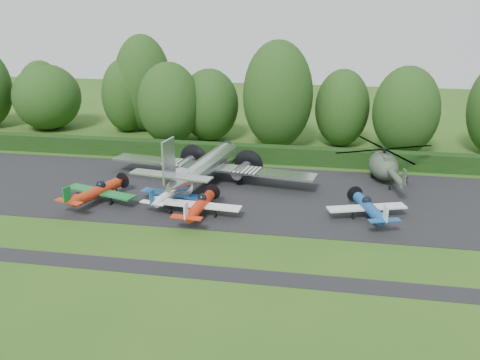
% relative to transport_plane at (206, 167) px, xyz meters
% --- Properties ---
extents(ground, '(160.00, 160.00, 0.00)m').
position_rel_transport_plane_xyz_m(ground, '(1.13, -11.88, -1.99)').
color(ground, '#255116').
rests_on(ground, ground).
extents(apron, '(70.00, 18.00, 0.01)m').
position_rel_transport_plane_xyz_m(apron, '(1.13, -1.88, -1.98)').
color(apron, black).
rests_on(apron, ground).
extents(taxiway_verge, '(70.00, 2.00, 0.00)m').
position_rel_transport_plane_xyz_m(taxiway_verge, '(1.13, -17.88, -1.98)').
color(taxiway_verge, black).
rests_on(taxiway_verge, ground).
extents(hedgerow, '(90.00, 1.60, 2.00)m').
position_rel_transport_plane_xyz_m(hedgerow, '(1.13, 9.12, -1.99)').
color(hedgerow, black).
rests_on(hedgerow, ground).
extents(transport_plane, '(22.23, 17.05, 7.12)m').
position_rel_transport_plane_xyz_m(transport_plane, '(0.00, 0.00, 0.00)').
color(transport_plane, silver).
rests_on(transport_plane, ground).
extents(light_plane_red, '(7.49, 7.87, 2.88)m').
position_rel_transport_plane_xyz_m(light_plane_red, '(-8.89, -6.77, -0.79)').
color(light_plane_red, '#AE2C10').
rests_on(light_plane_red, ground).
extents(light_plane_white, '(6.34, 6.67, 2.44)m').
position_rel_transport_plane_xyz_m(light_plane_white, '(-2.12, -5.64, -0.97)').
color(light_plane_white, white).
rests_on(light_plane_white, ground).
extents(light_plane_orange, '(7.07, 7.44, 2.72)m').
position_rel_transport_plane_xyz_m(light_plane_orange, '(1.43, -8.23, -0.85)').
color(light_plane_orange, red).
rests_on(light_plane_orange, ground).
extents(light_plane_blue, '(7.01, 7.37, 2.69)m').
position_rel_transport_plane_xyz_m(light_plane_blue, '(16.01, -6.17, -0.87)').
color(light_plane_blue, navy).
rests_on(light_plane_blue, ground).
extents(helicopter, '(11.05, 12.94, 3.56)m').
position_rel_transport_plane_xyz_m(helicopter, '(17.95, 4.68, -0.07)').
color(helicopter, '#303B2D').
rests_on(helicopter, ground).
extents(tree_0, '(6.76, 6.76, 10.36)m').
position_rel_transport_plane_xyz_m(tree_0, '(-16.63, 20.81, 3.18)').
color(tree_0, black).
rests_on(tree_0, ground).
extents(tree_1, '(8.09, 8.09, 10.67)m').
position_rel_transport_plane_xyz_m(tree_1, '(-8.54, 15.37, 3.34)').
color(tree_1, black).
rests_on(tree_1, ground).
extents(tree_2, '(6.69, 6.69, 9.88)m').
position_rel_transport_plane_xyz_m(tree_2, '(-29.19, 20.26, 2.94)').
color(tree_2, black).
rests_on(tree_2, ground).
extents(tree_4, '(7.73, 7.73, 9.58)m').
position_rel_transport_plane_xyz_m(tree_4, '(-3.82, 18.04, 2.79)').
color(tree_4, black).
rests_on(tree_4, ground).
extents(tree_5, '(7.99, 7.99, 10.78)m').
position_rel_transport_plane_xyz_m(tree_5, '(21.09, 15.65, 3.40)').
color(tree_5, black).
rests_on(tree_5, ground).
extents(tree_6, '(8.79, 8.79, 13.56)m').
position_rel_transport_plane_xyz_m(tree_6, '(5.48, 15.91, 4.78)').
color(tree_6, black).
rests_on(tree_6, ground).
extents(tree_8, '(6.87, 6.87, 9.91)m').
position_rel_transport_plane_xyz_m(tree_8, '(13.52, 18.23, 2.96)').
color(tree_8, black).
rests_on(tree_8, ground).
extents(tree_10, '(9.61, 9.61, 9.40)m').
position_rel_transport_plane_xyz_m(tree_10, '(-28.31, 19.99, 2.71)').
color(tree_10, black).
rests_on(tree_10, ground).
extents(tree_11, '(8.07, 8.07, 13.59)m').
position_rel_transport_plane_xyz_m(tree_11, '(-14.37, 21.91, 4.80)').
color(tree_11, black).
rests_on(tree_11, ground).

